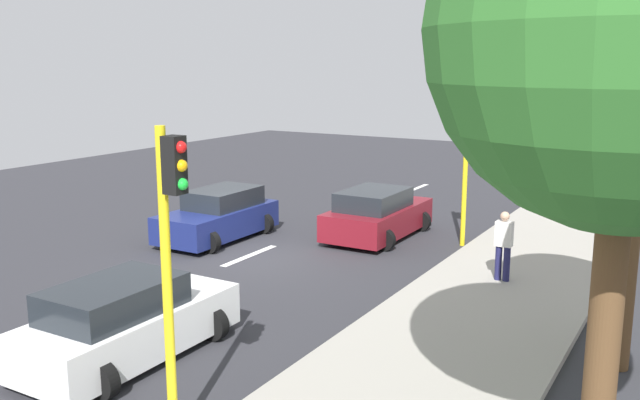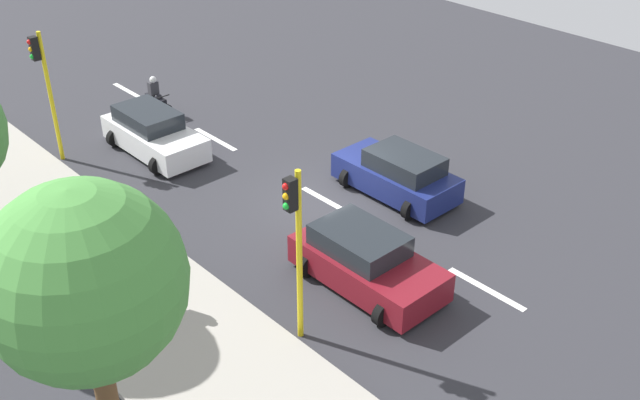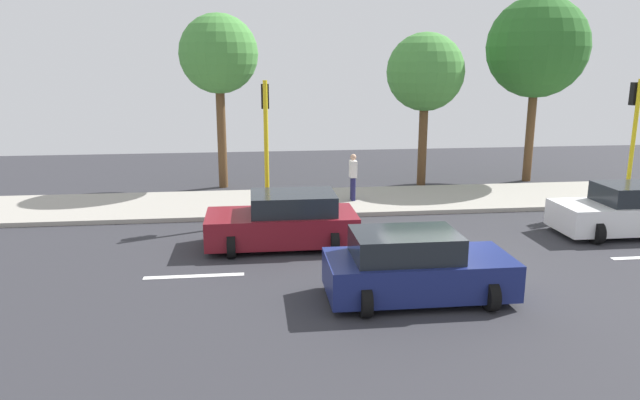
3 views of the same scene
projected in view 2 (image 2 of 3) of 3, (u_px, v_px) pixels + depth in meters
The scene contains 14 objects.
ground_plane at pixel (329, 204), 23.53m from camera, with size 40.00×60.00×0.10m, color #2D2D33.
sidewalk at pixel (130, 294), 19.40m from camera, with size 4.00×60.00×0.15m, color #9E998E.
lane_stripe_far_north at pixel (129, 92), 31.10m from camera, with size 0.20×2.40×0.01m, color white.
lane_stripe_north at pixel (215, 139), 27.30m from camera, with size 0.20×2.40×0.01m, color white.
lane_stripe_mid at pixel (329, 202), 23.51m from camera, with size 0.20×2.40×0.01m, color white.
lane_stripe_south at pixel (486, 289), 19.71m from camera, with size 0.20×2.40×0.01m, color white.
car_maroon at pixel (366, 261), 19.56m from camera, with size 2.35×4.15×1.52m.
car_dark_blue at pixel (398, 174), 23.58m from camera, with size 2.21×4.01×1.52m.
car_white at pixel (153, 133), 26.11m from camera, with size 2.20×4.23×1.52m.
motorcycle at pixel (156, 99), 28.87m from camera, with size 0.60×1.30×1.53m.
pedestrian_near_signal at pixel (152, 276), 18.42m from camera, with size 0.40×0.24×1.69m.
traffic_light_corner at pixel (44, 79), 24.46m from camera, with size 0.49×0.24×4.50m.
traffic_light_midblock at pixel (296, 234), 16.61m from camera, with size 0.49×0.24×4.50m.
street_tree_south at pixel (85, 284), 11.16m from camera, with size 3.11×3.11×6.91m.
Camera 2 is at (13.85, 14.67, 12.07)m, focal length 42.49 mm.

